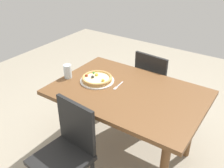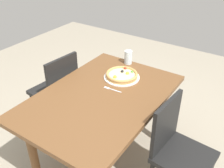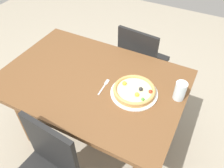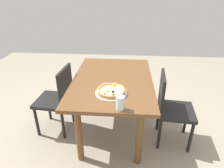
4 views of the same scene
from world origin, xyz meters
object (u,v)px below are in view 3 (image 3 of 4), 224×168
(dining_table, at_px, (92,89))
(drinking_glass, at_px, (180,91))
(plate, at_px, (134,93))
(pizza, at_px, (134,90))
(chair_far, at_px, (141,62))
(fork, at_px, (104,86))

(dining_table, xyz_separation_m, drinking_glass, (0.62, 0.11, 0.17))
(plate, bearing_deg, dining_table, -178.09)
(pizza, bearing_deg, plate, 177.51)
(chair_far, height_order, pizza, chair_far)
(chair_far, relative_size, drinking_glass, 6.46)
(dining_table, relative_size, fork, 8.16)
(fork, bearing_deg, pizza, -85.84)
(plate, relative_size, fork, 1.96)
(plate, height_order, drinking_glass, drinking_glass)
(chair_far, xyz_separation_m, fork, (-0.02, -0.69, 0.26))
(pizza, distance_m, fork, 0.22)
(chair_far, bearing_deg, drinking_glass, -44.42)
(plate, relative_size, drinking_glass, 2.42)
(dining_table, height_order, drinking_glass, drinking_glass)
(plate, bearing_deg, chair_far, 106.23)
(chair_far, relative_size, plate, 2.66)
(fork, bearing_deg, chair_far, -5.39)
(pizza, bearing_deg, drinking_glass, 19.51)
(chair_far, xyz_separation_m, plate, (0.19, -0.66, 0.26))
(chair_far, xyz_separation_m, pizza, (0.19, -0.66, 0.29))
(chair_far, bearing_deg, plate, -68.27)
(chair_far, bearing_deg, dining_table, -96.53)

